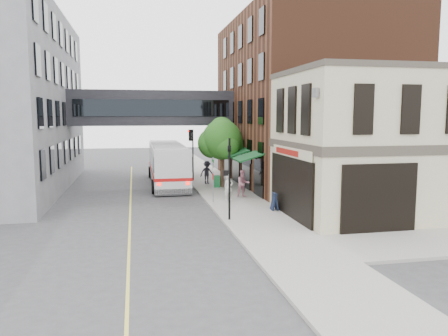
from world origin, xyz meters
name	(u,v)px	position (x,y,z in m)	size (l,w,h in m)	color
ground	(230,232)	(0.00, 0.00, 0.00)	(120.00, 120.00, 0.00)	#38383A
sidewalk_main	(217,186)	(2.00, 14.00, 0.07)	(4.00, 60.00, 0.15)	gray
corner_building	(373,144)	(8.97, 2.00, 4.21)	(10.19, 8.12, 8.45)	#B7AD8B
brick_building	(305,103)	(9.98, 15.00, 6.99)	(13.76, 18.00, 14.00)	#4B2717
skyway_bridge	(153,108)	(-3.00, 18.00, 6.50)	(14.00, 3.18, 3.00)	black
traffic_signal_near	(229,169)	(0.37, 2.00, 2.98)	(0.44, 0.22, 4.60)	black
traffic_signal_far	(191,144)	(0.26, 17.00, 3.34)	(0.53, 0.28, 4.50)	black
street_sign_pole	(213,175)	(0.39, 7.00, 1.93)	(0.08, 0.75, 3.00)	gray
street_tree	(221,140)	(2.19, 13.22, 3.91)	(3.80, 3.20, 5.60)	#382619
lane_marking	(131,199)	(-5.00, 10.00, 0.01)	(0.12, 40.00, 0.01)	#D8CC4C
bus	(167,162)	(-1.89, 16.34, 1.88)	(3.12, 12.51, 3.36)	silver
pedestrian_a	(229,187)	(1.54, 7.48, 1.03)	(0.64, 0.42, 1.76)	silver
pedestrian_b	(243,183)	(2.80, 8.43, 1.10)	(0.93, 0.72, 1.91)	#C57F91
pedestrian_c	(207,172)	(1.29, 14.88, 1.11)	(1.24, 0.71, 1.92)	black
newspaper_box	(217,181)	(1.75, 12.85, 0.63)	(0.48, 0.42, 0.95)	#16612E
sandwich_board	(274,201)	(3.60, 3.82, 0.68)	(0.38, 0.60, 1.07)	black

